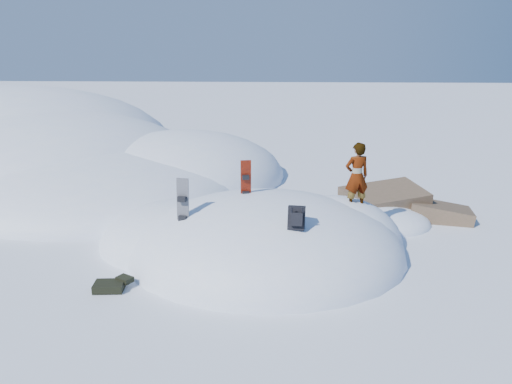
{
  "coord_description": "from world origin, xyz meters",
  "views": [
    {
      "loc": [
        0.35,
        -11.65,
        5.09
      ],
      "look_at": [
        -0.25,
        0.3,
        1.54
      ],
      "focal_mm": 35.0,
      "sensor_mm": 36.0,
      "label": 1
    }
  ],
  "objects_px": {
    "snowboard_red": "(246,187)",
    "backpack": "(297,218)",
    "snowboard_dark": "(183,211)",
    "person": "(357,176)"
  },
  "relations": [
    {
      "from": "snowboard_dark",
      "to": "backpack",
      "type": "height_order",
      "value": "snowboard_dark"
    },
    {
      "from": "snowboard_dark",
      "to": "backpack",
      "type": "distance_m",
      "value": 2.71
    },
    {
      "from": "snowboard_red",
      "to": "backpack",
      "type": "distance_m",
      "value": 2.27
    },
    {
      "from": "person",
      "to": "backpack",
      "type": "bearing_deg",
      "value": 36.91
    },
    {
      "from": "snowboard_dark",
      "to": "person",
      "type": "xyz_separation_m",
      "value": [
        4.19,
        1.47,
        0.49
      ]
    },
    {
      "from": "snowboard_red",
      "to": "snowboard_dark",
      "type": "xyz_separation_m",
      "value": [
        -1.39,
        -1.2,
        -0.25
      ]
    },
    {
      "from": "person",
      "to": "snowboard_dark",
      "type": "bearing_deg",
      "value": 2.24
    },
    {
      "from": "person",
      "to": "snowboard_red",
      "type": "bearing_deg",
      "value": -11.57
    },
    {
      "from": "snowboard_dark",
      "to": "backpack",
      "type": "xyz_separation_m",
      "value": [
        2.62,
        -0.7,
        0.11
      ]
    },
    {
      "from": "snowboard_red",
      "to": "person",
      "type": "bearing_deg",
      "value": -6.19
    }
  ]
}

